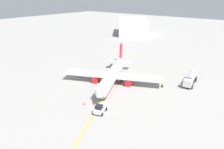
{
  "coord_description": "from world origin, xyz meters",
  "views": [
    {
      "loc": [
        47.31,
        36.69,
        26.21
      ],
      "look_at": [
        0.0,
        0.0,
        3.0
      ],
      "focal_mm": 33.78,
      "sensor_mm": 36.0,
      "label": 1
    }
  ],
  "objects": [
    {
      "name": "distant_hangar",
      "position": [
        -76.15,
        -41.11,
        5.1
      ],
      "size": [
        34.51,
        31.84,
        10.2
      ],
      "color": "silver",
      "rests_on": "ground"
    },
    {
      "name": "airplane",
      "position": [
        -0.48,
        -0.22,
        2.56
      ],
      "size": [
        30.52,
        30.05,
        9.48
      ],
      "color": "white",
      "rests_on": "ground"
    },
    {
      "name": "fuel_tanker",
      "position": [
        -14.64,
        19.14,
        1.72
      ],
      "size": [
        10.34,
        3.89,
        3.15
      ],
      "color": "#2D2D33",
      "rests_on": "ground"
    },
    {
      "name": "safety_cone_nose",
      "position": [
        14.79,
        2.57,
        0.35
      ],
      "size": [
        0.64,
        0.64,
        0.71
      ],
      "primitive_type": "cone",
      "color": "#F2590F",
      "rests_on": "ground"
    },
    {
      "name": "refueling_worker",
      "position": [
        -6.9,
        13.52,
        0.82
      ],
      "size": [
        0.52,
        0.61,
        1.71
      ],
      "color": "navy",
      "rests_on": "ground"
    },
    {
      "name": "taxi_line_marking",
      "position": [
        0.0,
        0.0,
        0.01
      ],
      "size": [
        59.71,
        27.16,
        0.01
      ],
      "primitive_type": "cube",
      "rotation": [
        0.0,
        0.0,
        0.42
      ],
      "color": "yellow",
      "rests_on": "ground"
    },
    {
      "name": "ground_plane",
      "position": [
        0.0,
        0.0,
        0.0
      ],
      "size": [
        400.0,
        400.0,
        0.0
      ],
      "primitive_type": "plane",
      "color": "#9E9B96"
    },
    {
      "name": "pushback_tug",
      "position": [
        15.22,
        8.21,
        1.01
      ],
      "size": [
        4.04,
        3.24,
        2.2
      ],
      "color": "silver",
      "rests_on": "ground"
    }
  ]
}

